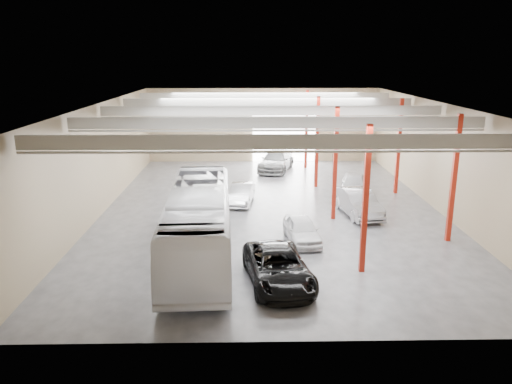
{
  "coord_description": "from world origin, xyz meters",
  "views": [
    {
      "loc": [
        -1.65,
        -31.78,
        9.84
      ],
      "look_at": [
        -1.08,
        -3.63,
        2.2
      ],
      "focal_mm": 35.0,
      "sensor_mm": 36.0,
      "label": 1
    }
  ],
  "objects_px": {
    "car_row_b": "(241,194)",
    "car_row_c": "(276,161)",
    "black_sedan": "(278,267)",
    "car_right_near": "(358,202)",
    "coach_bus": "(199,223)",
    "car_right_far": "(354,184)",
    "car_row_a": "(302,230)"
  },
  "relations": [
    {
      "from": "car_row_c",
      "to": "car_right_far",
      "type": "relative_size",
      "value": 1.32
    },
    {
      "from": "car_row_b",
      "to": "car_right_far",
      "type": "xyz_separation_m",
      "value": [
        8.31,
        2.41,
        0.08
      ]
    },
    {
      "from": "coach_bus",
      "to": "car_row_c",
      "type": "distance_m",
      "value": 20.66
    },
    {
      "from": "coach_bus",
      "to": "black_sedan",
      "type": "distance_m",
      "value": 5.11
    },
    {
      "from": "car_right_near",
      "to": "car_right_far",
      "type": "xyz_separation_m",
      "value": [
        0.81,
        5.2,
        -0.08
      ]
    },
    {
      "from": "coach_bus",
      "to": "black_sedan",
      "type": "relative_size",
      "value": 2.3
    },
    {
      "from": "coach_bus",
      "to": "car_row_b",
      "type": "relative_size",
      "value": 3.13
    },
    {
      "from": "black_sedan",
      "to": "car_row_a",
      "type": "height_order",
      "value": "black_sedan"
    },
    {
      "from": "car_row_a",
      "to": "car_right_far",
      "type": "xyz_separation_m",
      "value": [
        4.92,
        9.91,
        0.08
      ]
    },
    {
      "from": "car_row_a",
      "to": "car_right_near",
      "type": "xyz_separation_m",
      "value": [
        4.11,
        4.71,
        0.15
      ]
    },
    {
      "from": "car_row_a",
      "to": "car_row_b",
      "type": "bearing_deg",
      "value": 107.56
    },
    {
      "from": "car_right_far",
      "to": "car_row_c",
      "type": "bearing_deg",
      "value": 135.9
    },
    {
      "from": "car_row_c",
      "to": "coach_bus",
      "type": "bearing_deg",
      "value": -88.04
    },
    {
      "from": "car_row_a",
      "to": "car_right_near",
      "type": "relative_size",
      "value": 0.79
    },
    {
      "from": "coach_bus",
      "to": "car_right_far",
      "type": "relative_size",
      "value": 2.91
    },
    {
      "from": "black_sedan",
      "to": "car_right_near",
      "type": "distance_m",
      "value": 11.5
    },
    {
      "from": "car_right_far",
      "to": "black_sedan",
      "type": "bearing_deg",
      "value": -100.51
    },
    {
      "from": "black_sedan",
      "to": "car_right_near",
      "type": "bearing_deg",
      "value": 51.9
    },
    {
      "from": "coach_bus",
      "to": "car_right_far",
      "type": "xyz_separation_m",
      "value": [
        10.35,
        11.91,
        -1.05
      ]
    },
    {
      "from": "car_right_far",
      "to": "car_right_near",
      "type": "bearing_deg",
      "value": -86.0
    },
    {
      "from": "black_sedan",
      "to": "car_row_c",
      "type": "xyz_separation_m",
      "value": [
        1.29,
        23.26,
        0.07
      ]
    },
    {
      "from": "car_row_b",
      "to": "car_row_c",
      "type": "relative_size",
      "value": 0.7
    },
    {
      "from": "coach_bus",
      "to": "car_right_near",
      "type": "bearing_deg",
      "value": 32.5
    },
    {
      "from": "black_sedan",
      "to": "car_row_b",
      "type": "bearing_deg",
      "value": 89.69
    },
    {
      "from": "car_row_a",
      "to": "car_row_c",
      "type": "xyz_separation_m",
      "value": [
        -0.34,
        18.0,
        0.17
      ]
    },
    {
      "from": "car_row_c",
      "to": "car_right_far",
      "type": "bearing_deg",
      "value": -40.73
    },
    {
      "from": "car_right_near",
      "to": "car_right_far",
      "type": "relative_size",
      "value": 1.14
    },
    {
      "from": "car_row_b",
      "to": "car_right_near",
      "type": "xyz_separation_m",
      "value": [
        7.5,
        -2.79,
        0.16
      ]
    },
    {
      "from": "car_row_c",
      "to": "car_row_a",
      "type": "bearing_deg",
      "value": -72.68
    },
    {
      "from": "car_row_c",
      "to": "car_right_near",
      "type": "bearing_deg",
      "value": -55.25
    },
    {
      "from": "car_row_c",
      "to": "car_right_near",
      "type": "xyz_separation_m",
      "value": [
        4.45,
        -13.29,
        -0.02
      ]
    },
    {
      "from": "black_sedan",
      "to": "car_row_c",
      "type": "height_order",
      "value": "car_row_c"
    }
  ]
}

